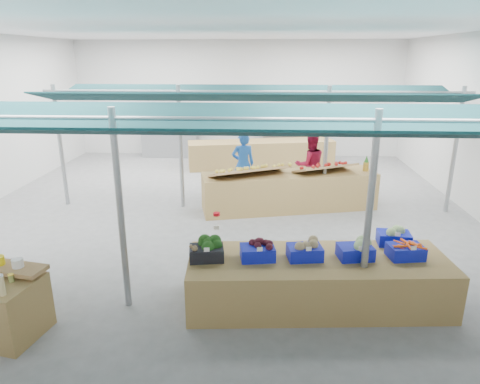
{
  "coord_description": "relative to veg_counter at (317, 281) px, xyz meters",
  "views": [
    {
      "loc": [
        1.05,
        -9.62,
        3.65
      ],
      "look_at": [
        0.57,
        -1.6,
        1.08
      ],
      "focal_mm": 32.0,
      "sensor_mm": 36.0,
      "label": 1
    }
  ],
  "objects": [
    {
      "name": "crate_cabbage",
      "position": [
        0.54,
        0.04,
        0.54
      ],
      "size": [
        0.55,
        0.44,
        0.35
      ],
      "rotation": [
        0.0,
        0.0,
        0.16
      ],
      "color": "#1019AE",
      "rests_on": "veg_counter"
    },
    {
      "name": "apple_heap_red",
      "position": [
        0.65,
        4.37,
        0.7
      ],
      "size": [
        1.65,
        1.29,
        0.27
      ],
      "rotation": [
        0.0,
        0.0,
        0.46
      ],
      "color": "#997247",
      "rests_on": "fruit_counter"
    },
    {
      "name": "fruit_counter",
      "position": [
        -0.22,
        4.27,
        0.08
      ],
      "size": [
        4.37,
        1.96,
        0.91
      ],
      "primitive_type": "cube",
      "rotation": [
        0.0,
        0.0,
        0.23
      ],
      "color": "olive",
      "rests_on": "floor"
    },
    {
      "name": "crate_beets",
      "position": [
        -0.91,
        -0.07,
        0.51
      ],
      "size": [
        0.55,
        0.44,
        0.29
      ],
      "rotation": [
        0.0,
        0.0,
        0.16
      ],
      "color": "#1019AE",
      "rests_on": "veg_counter"
    },
    {
      "name": "far_counter",
      "position": [
        -0.95,
        8.49,
        0.07
      ],
      "size": [
        5.04,
        1.99,
        0.89
      ],
      "primitive_type": "cube",
      "rotation": [
        0.0,
        0.0,
        0.21
      ],
      "color": "olive",
      "rests_on": "floor"
    },
    {
      "name": "floor",
      "position": [
        -1.88,
        3.78,
        -0.38
      ],
      "size": [
        13.0,
        13.0,
        0.0
      ],
      "primitive_type": "plane",
      "color": "slate",
      "rests_on": "ground"
    },
    {
      "name": "vendor_left",
      "position": [
        -1.42,
        5.37,
        0.47
      ],
      "size": [
        0.7,
        0.54,
        1.7
      ],
      "primitive_type": "imported",
      "rotation": [
        0.0,
        0.0,
        3.37
      ],
      "color": "#194FA8",
      "rests_on": "floor"
    },
    {
      "name": "crate_celeriac",
      "position": [
        -0.22,
        -0.02,
        0.52
      ],
      "size": [
        0.55,
        0.44,
        0.31
      ],
      "rotation": [
        0.0,
        0.0,
        0.16
      ],
      "color": "#1019AE",
      "rests_on": "veg_counter"
    },
    {
      "name": "sparrow",
      "position": [
        -1.83,
        -0.28,
        0.63
      ],
      "size": [
        0.12,
        0.09,
        0.11
      ],
      "rotation": [
        0.0,
        0.0,
        0.16
      ],
      "color": "brown",
      "rests_on": "crate_broccoli"
    },
    {
      "name": "pole_ribbon",
      "position": [
        -1.63,
        0.86,
        0.7
      ],
      "size": [
        0.12,
        0.12,
        0.28
      ],
      "color": "#AD0B14",
      "rests_on": "pole_grid"
    },
    {
      "name": "apple_heap_yellow",
      "position": [
        -1.18,
        3.94,
        0.7
      ],
      "size": [
        2.01,
        1.47,
        0.27
      ],
      "rotation": [
        0.0,
        0.0,
        0.46
      ],
      "color": "#997247",
      "rests_on": "fruit_counter"
    },
    {
      "name": "pole_grid",
      "position": [
        -1.13,
        2.03,
        1.43
      ],
      "size": [
        10.0,
        4.6,
        3.0
      ],
      "color": "gray",
      "rests_on": "floor"
    },
    {
      "name": "crate_extra",
      "position": [
        1.25,
        0.58,
        0.53
      ],
      "size": [
        0.52,
        0.42,
        0.32
      ],
      "rotation": [
        0.0,
        0.0,
        -0.07
      ],
      "color": "#1019AE",
      "rests_on": "veg_counter"
    },
    {
      "name": "crate_carrots",
      "position": [
        1.29,
        0.1,
        0.49
      ],
      "size": [
        0.55,
        0.44,
        0.29
      ],
      "rotation": [
        0.0,
        0.0,
        0.16
      ],
      "color": "#1019AE",
      "rests_on": "veg_counter"
    },
    {
      "name": "crate_stack",
      "position": [
        1.76,
        0.15,
        -0.09
      ],
      "size": [
        0.49,
        0.35,
        0.57
      ],
      "primitive_type": "cube",
      "rotation": [
        0.0,
        0.0,
        -0.05
      ],
      "color": "#1019AE",
      "rests_on": "floor"
    },
    {
      "name": "vendor_right",
      "position": [
        0.38,
        5.37,
        0.47
      ],
      "size": [
        0.95,
        0.82,
        1.7
      ],
      "primitive_type": "imported",
      "rotation": [
        0.0,
        0.0,
        3.37
      ],
      "color": "maroon",
      "rests_on": "floor"
    },
    {
      "name": "awnings",
      "position": [
        -1.13,
        2.03,
        2.4
      ],
      "size": [
        9.5,
        7.08,
        0.3
      ],
      "color": "#0A282D",
      "rests_on": "pole_grid"
    },
    {
      "name": "veg_counter",
      "position": [
        0.0,
        0.0,
        0.0
      ],
      "size": [
        3.98,
        1.59,
        0.76
      ],
      "primitive_type": "cube",
      "rotation": [
        0.0,
        0.0,
        0.08
      ],
      "color": "olive",
      "rests_on": "floor"
    },
    {
      "name": "crate_broccoli",
      "position": [
        -1.67,
        -0.13,
        0.54
      ],
      "size": [
        0.55,
        0.44,
        0.35
      ],
      "rotation": [
        0.0,
        0.0,
        0.16
      ],
      "color": "black",
      "rests_on": "veg_counter"
    },
    {
      "name": "back_shelving_left",
      "position": [
        -4.38,
        9.78,
        0.62
      ],
      "size": [
        2.0,
        0.5,
        2.0
      ],
      "primitive_type": "cube",
      "color": "#B23F33",
      "rests_on": "floor"
    },
    {
      "name": "hall",
      "position": [
        -1.88,
        5.22,
        2.27
      ],
      "size": [
        13.0,
        13.0,
        13.0
      ],
      "color": "silver",
      "rests_on": "ground"
    },
    {
      "name": "pineapple",
      "position": [
        1.68,
        4.61,
        0.71
      ],
      "size": [
        0.14,
        0.14,
        0.39
      ],
      "rotation": [
        0.0,
        0.0,
        0.46
      ],
      "color": "#8C6019",
      "rests_on": "fruit_counter"
    },
    {
      "name": "back_shelving_right",
      "position": [
        0.12,
        9.78,
        0.62
      ],
      "size": [
        2.0,
        0.5,
        2.0
      ],
      "primitive_type": "cube",
      "color": "#B23F33",
      "rests_on": "floor"
    }
  ]
}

